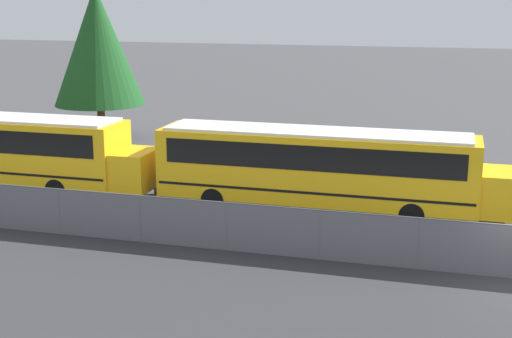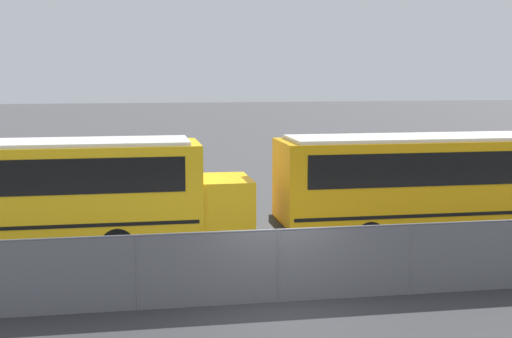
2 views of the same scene
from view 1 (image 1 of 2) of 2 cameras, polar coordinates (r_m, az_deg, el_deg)
The scene contains 2 objects.
school_bus_2 at distance 27.39m, azimuth 5.36°, elevation 0.39°, with size 13.78×2.47×3.19m.
tree_2 at distance 41.73m, azimuth -12.56°, elevation 9.60°, with size 5.13×5.13×8.76m.
Camera 1 is at (-2.32, -21.06, 8.14)m, focal length 50.00 mm.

